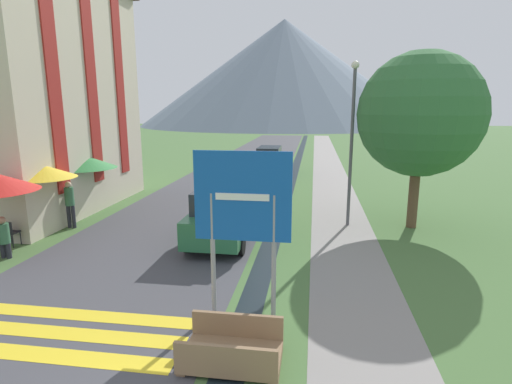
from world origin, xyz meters
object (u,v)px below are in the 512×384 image
Objects in this scene: road_sign at (243,210)px; cafe_chair_near_left at (9,231)px; cafe_umbrella_middle_yellow at (44,172)px; tree_by_path at (420,115)px; cafe_umbrella_rear_green at (86,162)px; parked_car_far at (270,160)px; streetlamp at (352,132)px; footbridge at (232,351)px; parked_car_near at (223,214)px; person_standing_terrace at (70,201)px; person_seated_far at (21,221)px; cafe_chair_far_left at (59,211)px; person_seated_near at (4,235)px; hotel_building at (25,76)px.

cafe_chair_near_left is at bearing 158.73° from road_sign.
tree_by_path is at bearing 11.64° from cafe_umbrella_middle_yellow.
tree_by_path is (12.90, -0.13, 1.93)m from cafe_umbrella_rear_green.
streetlamp is (4.22, -11.22, 2.56)m from parked_car_far.
parked_car_far reaches higher than footbridge.
tree_by_path reaches higher than parked_car_near.
footbridge is 10.86m from tree_by_path.
cafe_umbrella_middle_yellow is 1.40× the size of person_standing_terrace.
cafe_umbrella_middle_yellow reaches higher than person_seated_far.
parked_car_near is at bearing -5.92° from person_standing_terrace.
person_seated_near is (0.57, -3.39, 0.19)m from cafe_chair_far_left.
road_sign is 18.52m from parked_car_far.
cafe_umbrella_rear_green is at bearing 136.84° from road_sign.
cafe_umbrella_middle_yellow is (0.36, -1.05, 1.69)m from cafe_chair_far_left.
cafe_chair_near_left is 2.50m from cafe_chair_far_left.
person_standing_terrace is at bearing 144.10° from road_sign.
hotel_building reaches higher than road_sign.
person_seated_far is at bearing -59.89° from hotel_building.
streetlamp is at bearing 13.87° from cafe_umbrella_middle_yellow.
cafe_umbrella_middle_yellow is at bearing 149.17° from road_sign.
parked_car_near is 1.70× the size of cafe_umbrella_middle_yellow.
streetlamp is at bearing 10.40° from person_standing_terrace.
streetlamp reaches higher than footbridge.
streetlamp reaches higher than person_seated_near.
person_seated_far is (-6.60, -1.00, -0.23)m from parked_car_near.
parked_car_far is 3.56× the size of person_seated_near.
person_standing_terrace is (0.71, -0.32, 0.49)m from cafe_chair_far_left.
cafe_chair_near_left is at bearing -108.36° from person_standing_terrace.
hotel_building is at bearing 177.68° from tree_by_path.
cafe_umbrella_rear_green is at bearing 103.55° from person_standing_terrace.
streetlamp reaches higher than parked_car_far.
person_standing_terrace is at bearing -169.60° from streetlamp.
road_sign is 1.42× the size of cafe_umbrella_rear_green.
parked_car_far reaches higher than person_seated_far.
tree_by_path reaches higher than cafe_chair_far_left.
cafe_chair_near_left is 0.34× the size of cafe_umbrella_rear_green.
cafe_chair_near_left is at bearing -113.38° from parked_car_far.
parked_car_near is 6.98m from cafe_umbrella_rear_green.
hotel_building is at bearing 177.06° from streetlamp.
footbridge is 8.53m from person_seated_near.
cafe_umbrella_middle_yellow is 1.97× the size of person_seated_far.
person_seated_far is 0.71× the size of person_standing_terrace.
road_sign is 2.85× the size of person_seated_far.
person_seated_near is 1.02× the size of person_seated_far.
person_standing_terrace is at bearing -76.45° from cafe_umbrella_rear_green.
parked_car_far is at bearing 89.89° from parked_car_near.
tree_by_path is at bearing -0.58° from cafe_umbrella_rear_green.
streetlamp is (10.82, 4.03, 2.95)m from cafe_chair_near_left.
person_seated_near is (3.01, -5.60, -4.93)m from hotel_building.
parked_car_far is 16.63m from cafe_chair_near_left.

